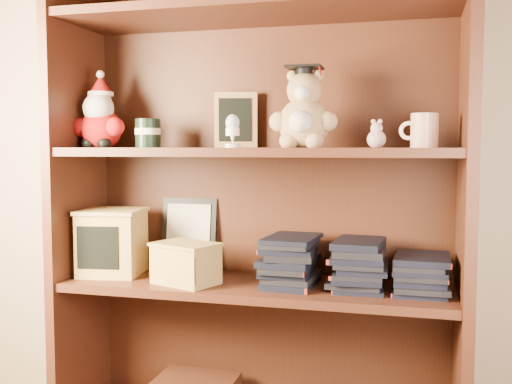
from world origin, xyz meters
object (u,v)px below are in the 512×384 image
at_px(bookcase, 259,204).
at_px(grad_teddy_bear, 304,116).
at_px(teacher_mug, 424,131).
at_px(treats_box, 112,241).

distance_m(bookcase, grad_teddy_bear, 0.30).
relative_size(teacher_mug, treats_box, 0.49).
distance_m(bookcase, treats_box, 0.49).
xyz_separation_m(bookcase, treats_box, (-0.47, -0.05, -0.12)).
xyz_separation_m(grad_teddy_bear, treats_box, (-0.61, 0.01, -0.39)).
xyz_separation_m(teacher_mug, treats_box, (-0.94, -0.00, -0.34)).
height_order(bookcase, teacher_mug, bookcase).
relative_size(bookcase, treats_box, 7.46).
bearing_deg(teacher_mug, bookcase, 173.90).
bearing_deg(grad_teddy_bear, teacher_mug, 1.25).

